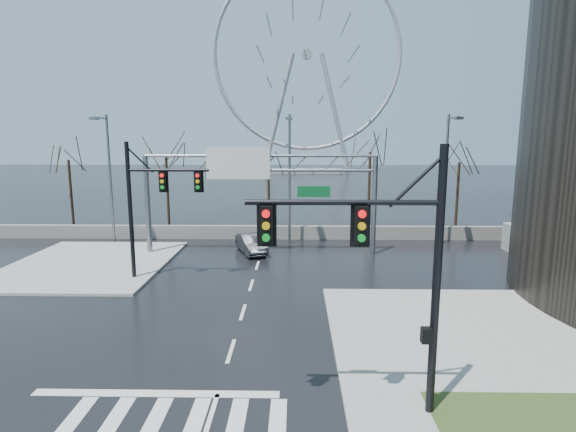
{
  "coord_description": "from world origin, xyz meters",
  "views": [
    {
      "loc": [
        2.52,
        -16.26,
        8.11
      ],
      "look_at": [
        2.08,
        7.82,
        4.0
      ],
      "focal_mm": 28.0,
      "sensor_mm": 36.0,
      "label": 1
    }
  ],
  "objects_px": {
    "signal_mast_far": "(149,198)",
    "ferris_wheel": "(307,63)",
    "signal_mast_near": "(390,257)",
    "sign_gantry": "(255,182)",
    "car": "(251,244)"
  },
  "relations": [
    {
      "from": "ferris_wheel",
      "to": "car",
      "type": "bearing_deg",
      "value": -94.11
    },
    {
      "from": "signal_mast_near",
      "to": "ferris_wheel",
      "type": "distance_m",
      "value": 101.29
    },
    {
      "from": "sign_gantry",
      "to": "signal_mast_near",
      "type": "bearing_deg",
      "value": -73.81
    },
    {
      "from": "sign_gantry",
      "to": "ferris_wheel",
      "type": "relative_size",
      "value": 0.32
    },
    {
      "from": "signal_mast_near",
      "to": "signal_mast_far",
      "type": "bearing_deg",
      "value": 130.26
    },
    {
      "from": "signal_mast_near",
      "to": "ferris_wheel",
      "type": "relative_size",
      "value": 0.16
    },
    {
      "from": "ferris_wheel",
      "to": "signal_mast_far",
      "type": "bearing_deg",
      "value": -97.2
    },
    {
      "from": "signal_mast_far",
      "to": "ferris_wheel",
      "type": "xyz_separation_m",
      "value": [
        10.87,
        86.04,
        21.3
      ]
    },
    {
      "from": "signal_mast_far",
      "to": "car",
      "type": "relative_size",
      "value": 1.95
    },
    {
      "from": "ferris_wheel",
      "to": "signal_mast_near",
      "type": "bearing_deg",
      "value": -89.92
    },
    {
      "from": "signal_mast_far",
      "to": "sign_gantry",
      "type": "height_order",
      "value": "signal_mast_far"
    },
    {
      "from": "sign_gantry",
      "to": "ferris_wheel",
      "type": "xyz_separation_m",
      "value": [
        5.38,
        80.04,
        20.95
      ]
    },
    {
      "from": "sign_gantry",
      "to": "ferris_wheel",
      "type": "bearing_deg",
      "value": 86.16
    },
    {
      "from": "sign_gantry",
      "to": "car",
      "type": "height_order",
      "value": "sign_gantry"
    },
    {
      "from": "signal_mast_far",
      "to": "signal_mast_near",
      "type": "bearing_deg",
      "value": -49.74
    }
  ]
}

